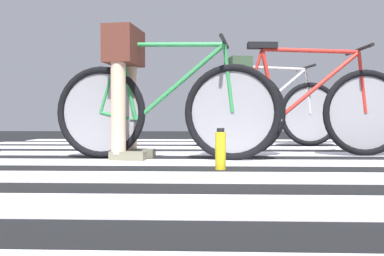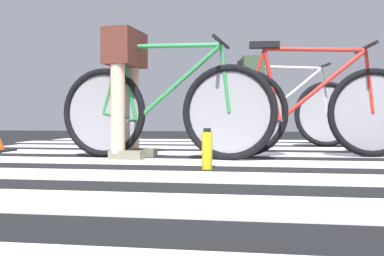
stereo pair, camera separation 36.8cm
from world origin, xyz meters
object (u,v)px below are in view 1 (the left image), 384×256
bicycle_1_of_3 (164,109)px  bicycle_3_of_3 (266,112)px  cyclist_1_of_3 (125,75)px  cyclist_3_of_3 (239,90)px  water_bottle (221,150)px  bicycle_2_of_3 (304,110)px

bicycle_1_of_3 → bicycle_3_of_3: size_ratio=1.01×
cyclist_1_of_3 → cyclist_3_of_3: cyclist_1_of_3 is taller
cyclist_1_of_3 → cyclist_3_of_3: bearing=63.7°
cyclist_1_of_3 → bicycle_1_of_3: bearing=-0.0°
bicycle_1_of_3 → cyclist_1_of_3: bearing=180.0°
bicycle_3_of_3 → water_bottle: bearing=-114.3°
bicycle_3_of_3 → bicycle_2_of_3: bearing=-93.1°
bicycle_2_of_3 → cyclist_3_of_3: size_ratio=1.79×
bicycle_2_of_3 → cyclist_3_of_3: (-0.45, 1.18, 0.24)m
cyclist_1_of_3 → water_bottle: cyclist_1_of_3 is taller
bicycle_2_of_3 → cyclist_1_of_3: bearing=-172.4°
bicycle_3_of_3 → cyclist_3_of_3: cyclist_3_of_3 is taller
cyclist_1_of_3 → water_bottle: (0.72, -0.66, -0.53)m
cyclist_1_of_3 → bicycle_2_of_3: cyclist_1_of_3 is taller
bicycle_1_of_3 → cyclist_3_of_3: bearing=73.4°
bicycle_2_of_3 → cyclist_3_of_3: bearing=107.2°
bicycle_1_of_3 → bicycle_3_of_3: 1.84m
water_bottle → cyclist_1_of_3: bearing=137.6°
bicycle_1_of_3 → bicycle_2_of_3: 1.16m
cyclist_1_of_3 → bicycle_2_of_3: bearing=18.7°
bicycle_3_of_3 → cyclist_3_of_3: bearing=-180.0°
cyclist_1_of_3 → bicycle_2_of_3: 1.48m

